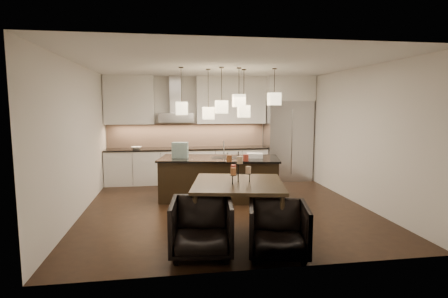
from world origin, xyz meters
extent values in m
cube|color=black|center=(0.00, 0.00, -0.01)|extent=(5.50, 5.50, 0.02)
cube|color=white|center=(0.00, 0.00, 2.81)|extent=(5.50, 5.50, 0.02)
cube|color=silver|center=(0.00, 2.76, 1.40)|extent=(5.50, 0.02, 2.80)
cube|color=silver|center=(0.00, -2.76, 1.40)|extent=(5.50, 0.02, 2.80)
cube|color=silver|center=(-2.76, 0.00, 1.40)|extent=(0.02, 5.50, 2.80)
cube|color=silver|center=(2.76, 0.00, 1.40)|extent=(0.02, 5.50, 2.80)
cube|color=#B7B7BA|center=(2.10, 2.38, 1.07)|extent=(1.20, 0.72, 2.15)
cube|color=silver|center=(2.10, 2.38, 2.47)|extent=(1.26, 0.72, 0.65)
cube|color=silver|center=(-0.62, 2.43, 0.44)|extent=(4.21, 0.62, 0.88)
cube|color=black|center=(-0.62, 2.43, 0.90)|extent=(4.21, 0.66, 0.04)
cube|color=tan|center=(-0.62, 2.73, 1.24)|extent=(4.21, 0.02, 0.63)
cube|color=silver|center=(-2.10, 2.57, 2.17)|extent=(1.25, 0.35, 1.25)
cube|color=silver|center=(0.55, 2.57, 2.17)|extent=(1.85, 0.35, 1.25)
cube|color=#B7B7BA|center=(-0.93, 2.48, 1.72)|extent=(0.90, 0.52, 0.24)
cube|color=#B7B7BA|center=(-0.93, 2.59, 2.32)|extent=(0.30, 0.28, 0.96)
imported|color=silver|center=(-1.94, 2.38, 0.95)|extent=(0.30, 0.30, 0.06)
cube|color=black|center=(-0.04, 0.63, 0.44)|extent=(2.62, 1.45, 0.87)
cube|color=black|center=(-0.04, 0.63, 0.89)|extent=(2.71, 1.54, 0.04)
cube|color=#1C4A39|center=(-0.87, 0.72, 1.08)|extent=(0.36, 0.24, 0.34)
cube|color=silver|center=(0.72, 0.49, 0.96)|extent=(0.38, 0.30, 0.10)
cylinder|color=beige|center=(0.12, -1.51, 1.03)|extent=(0.10, 0.10, 0.11)
cylinder|color=#CE4B3B|center=(-0.09, -1.34, 1.03)|extent=(0.10, 0.10, 0.11)
cylinder|color=#AA6337|center=(-0.14, -1.60, 1.03)|extent=(0.10, 0.10, 0.11)
cylinder|color=#CE4B3B|center=(0.10, -1.41, 1.20)|extent=(0.10, 0.10, 0.11)
cylinder|color=#AA6337|center=(-0.17, -1.43, 1.20)|extent=(0.10, 0.10, 0.11)
cylinder|color=beige|center=(-0.04, -1.63, 1.20)|extent=(0.10, 0.10, 0.11)
imported|color=black|center=(-0.68, -2.21, 0.39)|extent=(0.91, 0.93, 0.77)
imported|color=black|center=(0.34, -2.40, 0.37)|extent=(0.94, 0.96, 0.73)
cube|color=beige|center=(-0.84, 0.48, 1.97)|extent=(0.24, 0.24, 0.26)
cube|color=beige|center=(-0.26, 0.76, 1.87)|extent=(0.24, 0.24, 0.26)
cube|color=beige|center=(0.34, 0.39, 2.13)|extent=(0.24, 0.24, 0.26)
cube|color=beige|center=(0.51, 0.69, 1.91)|extent=(0.24, 0.24, 0.26)
cube|color=beige|center=(1.10, 0.42, 2.17)|extent=(0.24, 0.24, 0.26)
cube|color=beige|center=(-0.03, 0.35, 2.00)|extent=(0.24, 0.24, 0.26)
camera|label=1|loc=(-1.08, -6.76, 2.02)|focal=28.00mm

